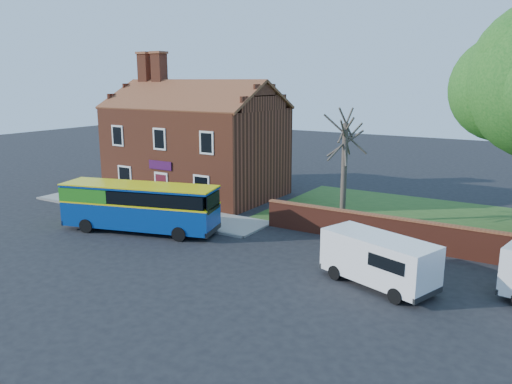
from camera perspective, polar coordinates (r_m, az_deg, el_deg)
The scene contains 9 objects.
ground at distance 25.70m, azimuth -10.17°, elevation -6.90°, with size 120.00×120.00×0.00m, color black.
pavement at distance 34.29m, azimuth -12.60°, elevation -1.92°, with size 18.00×3.50×0.12m, color gray.
kerb at distance 33.11m, azimuth -14.69°, elevation -2.54°, with size 18.00×0.15×0.14m, color slate.
grass_strip at distance 32.29m, azimuth 24.51°, elevation -3.77°, with size 26.00×12.00×0.04m, color #426B28.
shop_building at distance 37.91m, azimuth -6.84°, elevation 4.85°, with size 12.30×8.13×10.50m.
boundary_wall at distance 26.35m, azimuth 22.98°, elevation -5.39°, with size 22.00×0.38×1.60m.
bus at distance 29.31m, azimuth -13.64°, elevation -1.42°, with size 9.29×4.64×2.75m.
van_near at distance 21.74m, azimuth 13.87°, elevation -7.41°, with size 5.25×3.45×2.14m.
bare_tree at distance 30.22m, azimuth 10.04°, elevation 2.71°, with size 2.48×2.95×6.62m.
Camera 1 is at (16.27, -17.98, 8.53)m, focal length 35.00 mm.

